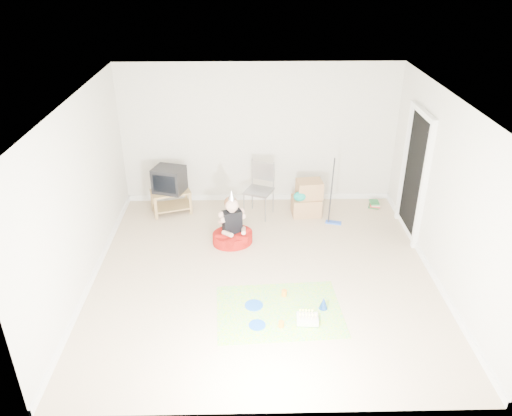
{
  "coord_description": "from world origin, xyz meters",
  "views": [
    {
      "loc": [
        -0.24,
        -6.11,
        4.3
      ],
      "look_at": [
        -0.1,
        0.4,
        0.9
      ],
      "focal_mm": 35.0,
      "sensor_mm": 36.0,
      "label": 1
    }
  ],
  "objects_px": {
    "tv_stand": "(171,199)",
    "seated_woman": "(232,231)",
    "folding_chair": "(259,191)",
    "birthday_cake": "(307,320)",
    "crt_tv": "(169,179)",
    "cardboard_boxes": "(307,199)"
  },
  "relations": [
    {
      "from": "seated_woman",
      "to": "birthday_cake",
      "type": "xyz_separation_m",
      "value": [
        1.01,
        -1.99,
        -0.17
      ]
    },
    {
      "from": "tv_stand",
      "to": "folding_chair",
      "type": "distance_m",
      "value": 1.61
    },
    {
      "from": "folding_chair",
      "to": "birthday_cake",
      "type": "bearing_deg",
      "value": -79.33
    },
    {
      "from": "folding_chair",
      "to": "cardboard_boxes",
      "type": "height_order",
      "value": "folding_chair"
    },
    {
      "from": "crt_tv",
      "to": "cardboard_boxes",
      "type": "height_order",
      "value": "crt_tv"
    },
    {
      "from": "folding_chair",
      "to": "birthday_cake",
      "type": "relative_size",
      "value": 3.36
    },
    {
      "from": "cardboard_boxes",
      "to": "tv_stand",
      "type": "bearing_deg",
      "value": 176.94
    },
    {
      "from": "tv_stand",
      "to": "cardboard_boxes",
      "type": "distance_m",
      "value": 2.46
    },
    {
      "from": "folding_chair",
      "to": "cardboard_boxes",
      "type": "relative_size",
      "value": 1.54
    },
    {
      "from": "crt_tv",
      "to": "birthday_cake",
      "type": "relative_size",
      "value": 1.76
    },
    {
      "from": "tv_stand",
      "to": "cardboard_boxes",
      "type": "height_order",
      "value": "cardboard_boxes"
    },
    {
      "from": "tv_stand",
      "to": "seated_woman",
      "type": "distance_m",
      "value": 1.58
    },
    {
      "from": "cardboard_boxes",
      "to": "seated_woman",
      "type": "xyz_separation_m",
      "value": [
        -1.32,
        -0.97,
        -0.1
      ]
    },
    {
      "from": "crt_tv",
      "to": "folding_chair",
      "type": "xyz_separation_m",
      "value": [
        1.59,
        -0.15,
        -0.17
      ]
    },
    {
      "from": "tv_stand",
      "to": "crt_tv",
      "type": "xyz_separation_m",
      "value": [
        0.0,
        -0.0,
        0.4
      ]
    },
    {
      "from": "crt_tv",
      "to": "cardboard_boxes",
      "type": "relative_size",
      "value": 0.8
    },
    {
      "from": "folding_chair",
      "to": "seated_woman",
      "type": "height_order",
      "value": "folding_chair"
    },
    {
      "from": "crt_tv",
      "to": "seated_woman",
      "type": "bearing_deg",
      "value": -26.75
    },
    {
      "from": "cardboard_boxes",
      "to": "birthday_cake",
      "type": "distance_m",
      "value": 2.99
    },
    {
      "from": "birthday_cake",
      "to": "cardboard_boxes",
      "type": "bearing_deg",
      "value": 83.91
    },
    {
      "from": "seated_woman",
      "to": "birthday_cake",
      "type": "bearing_deg",
      "value": -63.25
    },
    {
      "from": "tv_stand",
      "to": "crt_tv",
      "type": "bearing_deg",
      "value": -45.0
    }
  ]
}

